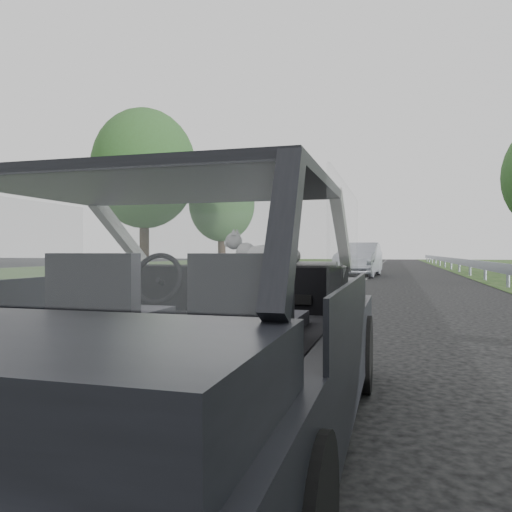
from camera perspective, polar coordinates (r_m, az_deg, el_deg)
The scene contains 10 objects.
ground at distance 3.07m, azimuth -7.01°, elevation -20.44°, with size 140.00×140.00×0.00m, color #3D3D3D.
subject_car at distance 2.89m, azimuth -7.03°, elevation -6.91°, with size 1.80×4.00×1.45m, color black.
dashboard at distance 3.46m, azimuth -3.04°, elevation -3.60°, with size 1.58×0.45×0.30m, color black.
driver_seat at distance 2.80m, azimuth -16.92°, elevation -3.97°, with size 0.50×0.72×0.42m, color black.
passenger_seat at distance 2.47m, azimuth -1.03°, elevation -4.56°, with size 0.50×0.72×0.42m, color black.
steering_wheel at distance 3.34m, azimuth -11.19°, elevation -2.56°, with size 0.36×0.36×0.04m, color black.
cat at distance 3.36m, azimuth 1.48°, elevation 0.25°, with size 0.56×0.18×0.25m, color gray.
other_car at distance 22.63m, azimuth 11.69°, elevation -0.38°, with size 1.80×4.57×1.50m, color #B3B8C5.
tree_5 at distance 28.89m, azimuth -12.66°, elevation 7.11°, with size 5.84×5.84×8.85m, color #31602D, non-canonical shape.
tree_6 at distance 31.78m, azimuth -3.94°, elevation 4.26°, with size 4.19×4.19×6.35m, color #31602D, non-canonical shape.
Camera 1 is at (1.10, -2.65, 1.10)m, focal length 35.00 mm.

